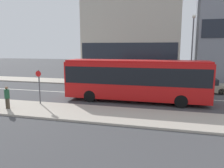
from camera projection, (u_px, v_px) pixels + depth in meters
ground_plane at (79, 93)px, 21.24m from camera, size 120.00×120.00×0.00m
sidewalk_near at (43, 109)px, 15.26m from camera, size 44.00×3.50×0.13m
sidewalk_far at (98, 82)px, 27.20m from camera, size 44.00×3.50×0.13m
lane_centerline at (79, 93)px, 21.24m from camera, size 41.80×0.16×0.01m
apartment_block_left_tower at (131, 28)px, 30.79m from camera, size 13.38×5.08×14.21m
city_bus at (135, 78)px, 17.56m from camera, size 11.38×2.54×3.35m
parked_car_0 at (206, 86)px, 21.38m from camera, size 3.95×1.90×1.36m
pedestrian_near_stop at (7, 96)px, 15.12m from camera, size 0.35×0.34×1.57m
bus_stop_sign at (39, 84)px, 16.38m from camera, size 0.44×0.12×2.57m
street_lamp at (192, 44)px, 22.66m from camera, size 0.36×0.36×7.53m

